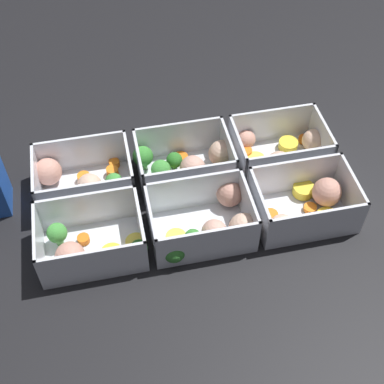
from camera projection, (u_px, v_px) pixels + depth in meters
ground_plane at (192, 202)px, 0.95m from camera, size 4.00×4.00×0.00m
container_near_left at (88, 244)px, 0.86m from camera, size 0.18×0.12×0.08m
container_near_center at (212, 223)px, 0.89m from camera, size 0.18×0.15×0.08m
container_near_right at (307, 204)px, 0.91m from camera, size 0.17×0.13×0.08m
container_far_left at (80, 179)px, 0.95m from camera, size 0.18×0.13×0.08m
container_far_center at (190, 164)px, 0.97m from camera, size 0.20×0.13×0.08m
container_far_right at (281, 150)px, 1.00m from camera, size 0.19×0.14×0.08m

